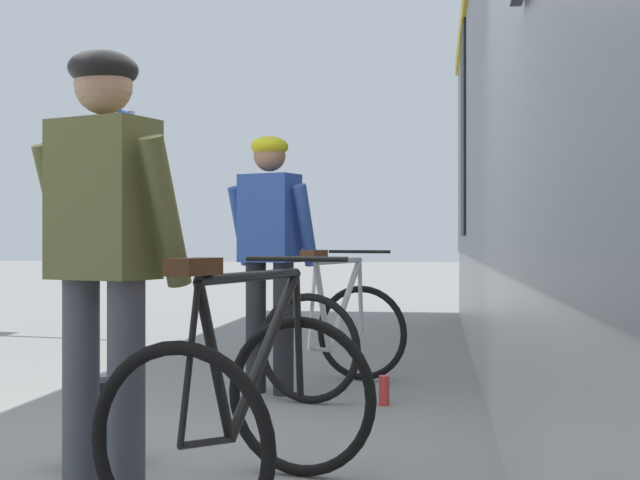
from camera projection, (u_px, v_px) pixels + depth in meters
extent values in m
plane|color=gray|center=(215.00, 472.00, 3.97)|extent=(80.00, 80.00, 0.00)
cube|color=black|center=(463.00, 129.00, 9.46)|extent=(0.03, 1.10, 2.29)
cylinder|color=#232328|center=(256.00, 327.00, 6.06)|extent=(0.14, 0.14, 0.90)
cylinder|color=#232328|center=(283.00, 329.00, 5.96)|extent=(0.14, 0.14, 0.90)
cube|color=#2D4C9E|center=(270.00, 218.00, 6.01)|extent=(0.44, 0.36, 0.60)
cylinder|color=#2D4C9E|center=(241.00, 226.00, 6.17)|extent=(0.17, 0.27, 0.56)
cylinder|color=#2D4C9E|center=(306.00, 225.00, 5.92)|extent=(0.17, 0.27, 0.56)
sphere|color=#9E7051|center=(270.00, 155.00, 6.01)|extent=(0.22, 0.22, 0.22)
ellipsoid|color=yellow|center=(270.00, 147.00, 6.01)|extent=(0.33, 0.35, 0.14)
cylinder|color=#4C515B|center=(81.00, 396.00, 3.35)|extent=(0.14, 0.14, 0.90)
cylinder|color=#4C515B|center=(126.00, 401.00, 3.25)|extent=(0.14, 0.14, 0.90)
cube|color=olive|center=(103.00, 200.00, 3.30)|extent=(0.44, 0.35, 0.60)
cylinder|color=olive|center=(59.00, 214.00, 3.46)|extent=(0.17, 0.27, 0.56)
cylinder|color=olive|center=(166.00, 212.00, 3.22)|extent=(0.17, 0.27, 0.56)
sphere|color=tan|center=(103.00, 85.00, 3.30)|extent=(0.22, 0.22, 0.22)
ellipsoid|color=black|center=(103.00, 69.00, 3.30)|extent=(0.33, 0.34, 0.14)
torus|color=black|center=(362.00, 333.00, 6.58)|extent=(0.70, 0.23, 0.71)
torus|color=black|center=(309.00, 348.00, 5.64)|extent=(0.70, 0.23, 0.71)
cylinder|color=silver|center=(345.00, 303.00, 6.25)|extent=(0.20, 0.63, 0.63)
cylinder|color=silver|center=(339.00, 261.00, 6.14)|extent=(0.25, 0.83, 0.04)
cylinder|color=silver|center=(323.00, 307.00, 5.86)|extent=(0.11, 0.28, 0.62)
cylinder|color=silver|center=(319.00, 349.00, 5.80)|extent=(0.12, 0.36, 0.08)
cylinder|color=silver|center=(312.00, 305.00, 5.69)|extent=(0.06, 0.14, 0.56)
cylinder|color=silver|center=(360.00, 296.00, 6.56)|extent=(0.05, 0.09, 0.55)
cylinder|color=black|center=(359.00, 252.00, 6.54)|extent=(0.47, 0.14, 0.02)
cube|color=#4C2D19|center=(314.00, 255.00, 5.72)|extent=(0.16, 0.26, 0.06)
torus|color=black|center=(301.00, 396.00, 3.90)|extent=(0.70, 0.23, 0.71)
torus|color=black|center=(180.00, 446.00, 2.95)|extent=(0.70, 0.23, 0.71)
cylinder|color=black|center=(266.00, 349.00, 3.57)|extent=(0.20, 0.63, 0.63)
cylinder|color=black|center=(253.00, 276.00, 3.46)|extent=(0.25, 0.83, 0.04)
cylinder|color=black|center=(215.00, 363.00, 3.17)|extent=(0.11, 0.28, 0.62)
cylinder|color=black|center=(207.00, 442.00, 3.12)|extent=(0.12, 0.36, 0.08)
cylinder|color=black|center=(189.00, 362.00, 3.01)|extent=(0.06, 0.14, 0.56)
cylinder|color=black|center=(298.00, 335.00, 3.87)|extent=(0.05, 0.09, 0.55)
cylinder|color=black|center=(296.00, 259.00, 3.85)|extent=(0.47, 0.14, 0.02)
cube|color=#4C2D19|center=(194.00, 267.00, 3.04)|extent=(0.16, 0.26, 0.06)
cube|color=black|center=(102.00, 423.00, 4.06)|extent=(0.33, 0.27, 0.40)
cylinder|color=red|center=(384.00, 390.00, 5.58)|extent=(0.07, 0.07, 0.19)
cylinder|color=#595B60|center=(131.00, 226.00, 9.18)|extent=(0.08, 0.08, 2.40)
cube|color=#193F99|center=(131.00, 135.00, 9.19)|extent=(0.04, 0.70, 0.44)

